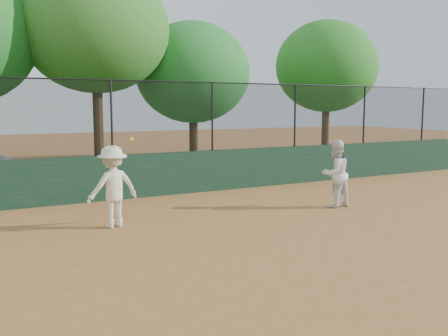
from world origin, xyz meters
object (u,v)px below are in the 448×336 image
tree_3 (193,73)px  tree_4 (327,67)px  player_main (113,187)px  tree_2 (95,28)px  player_second (335,174)px

tree_3 → tree_4: (6.80, -0.32, 0.47)m
player_main → tree_2: (1.86, 8.08, 4.39)m
tree_2 → tree_4: (10.95, 0.40, -0.91)m
tree_4 → player_second: bearing=-129.0°
player_second → tree_3: size_ratio=0.28×
player_main → tree_4: size_ratio=0.29×
player_main → tree_2: size_ratio=0.25×
tree_2 → tree_3: bearing=9.8°
tree_2 → player_second: bearing=-67.6°
player_second → player_main: (-5.44, 0.63, 0.01)m
player_second → tree_2: 10.39m
tree_2 → tree_4: size_ratio=1.17×
tree_2 → tree_3: (4.16, 0.72, -1.38)m
player_second → tree_4: size_ratio=0.26×
player_main → tree_3: (6.02, 8.80, 3.00)m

